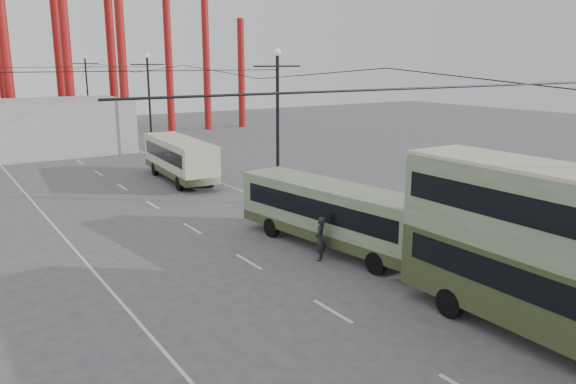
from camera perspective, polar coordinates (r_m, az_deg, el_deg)
ground at (r=18.28m, az=15.14°, el=-15.35°), size 160.00×160.00×0.00m
road_markings at (r=33.33m, az=-12.04°, el=-2.06°), size 12.52×120.00×0.01m
lamp_post_mid at (r=33.82m, az=-1.06°, el=6.51°), size 3.20×0.44×9.32m
lamp_post_far at (r=53.64m, az=-13.88°, el=8.59°), size 3.20×0.44×9.32m
lamp_post_distant at (r=74.69m, az=-19.68°, el=9.39°), size 3.20×0.44×9.32m
fairground_shed at (r=58.06m, az=-27.03°, el=5.70°), size 22.00×10.00×5.00m
double_decker_bus at (r=18.78m, az=25.60°, el=-5.19°), size 2.70×10.30×5.52m
single_decker_green at (r=26.22m, az=4.60°, el=-2.12°), size 3.86×10.87×3.01m
single_decker_cream at (r=41.82m, az=-10.96°, el=3.46°), size 3.26×10.01×3.06m
pedestrian at (r=24.75m, az=3.30°, el=-4.74°), size 0.85×0.85×1.99m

